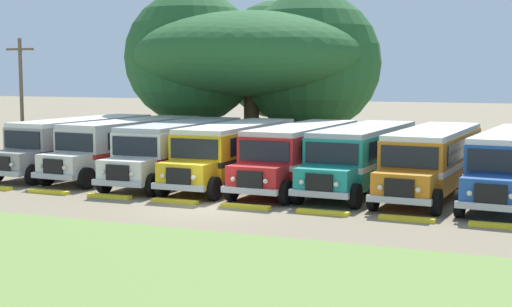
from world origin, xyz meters
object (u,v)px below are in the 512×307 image
at_px(parked_bus_slot_5, 363,154).
at_px(utility_pole, 22,99).
at_px(parked_bus_slot_6, 433,158).
at_px(broad_shade_tree, 258,58).
at_px(parked_bus_slot_3, 236,150).
at_px(parked_bus_slot_4, 301,152).
at_px(parked_bus_slot_0, 81,142).
at_px(parked_bus_slot_2, 180,148).
at_px(parked_bus_slot_1, 130,144).

xyz_separation_m(parked_bus_slot_5, utility_pole, (-19.49, 0.46, 2.23)).
bearing_deg(parked_bus_slot_6, broad_shade_tree, -126.63).
bearing_deg(parked_bus_slot_3, utility_pole, -94.29).
bearing_deg(parked_bus_slot_4, parked_bus_slot_0, -90.10).
height_order(parked_bus_slot_4, broad_shade_tree, broad_shade_tree).
height_order(parked_bus_slot_5, utility_pole, utility_pole).
relative_size(parked_bus_slot_4, parked_bus_slot_6, 1.00).
bearing_deg(parked_bus_slot_5, parked_bus_slot_4, -81.96).
bearing_deg(parked_bus_slot_6, parked_bus_slot_5, -90.09).
bearing_deg(parked_bus_slot_4, utility_pole, -90.82).
height_order(parked_bus_slot_2, parked_bus_slot_6, same).
relative_size(parked_bus_slot_4, broad_shade_tree, 0.69).
xyz_separation_m(parked_bus_slot_1, broad_shade_tree, (2.99, 10.00, 4.59)).
bearing_deg(parked_bus_slot_0, parked_bus_slot_3, 89.55).
height_order(parked_bus_slot_0, parked_bus_slot_3, same).
distance_m(parked_bus_slot_2, broad_shade_tree, 11.62).
distance_m(parked_bus_slot_2, utility_pole, 10.74).
bearing_deg(parked_bus_slot_0, broad_shade_tree, 152.12).
bearing_deg(utility_pole, parked_bus_slot_2, -5.57).
bearing_deg(parked_bus_slot_1, parked_bus_slot_2, 83.02).
bearing_deg(parked_bus_slot_1, parked_bus_slot_5, 94.04).
bearing_deg(utility_pole, parked_bus_slot_0, -4.71).
relative_size(parked_bus_slot_1, parked_bus_slot_3, 1.01).
height_order(parked_bus_slot_1, parked_bus_slot_2, same).
relative_size(parked_bus_slot_5, parked_bus_slot_6, 1.00).
relative_size(parked_bus_slot_0, parked_bus_slot_4, 1.00).
relative_size(parked_bus_slot_0, utility_pole, 1.53).
height_order(parked_bus_slot_4, parked_bus_slot_5, same).
distance_m(parked_bus_slot_0, parked_bus_slot_6, 18.50).
bearing_deg(parked_bus_slot_5, parked_bus_slot_6, 89.52).
height_order(parked_bus_slot_0, broad_shade_tree, broad_shade_tree).
xyz_separation_m(parked_bus_slot_0, broad_shade_tree, (6.06, 9.99, 4.59)).
relative_size(parked_bus_slot_2, parked_bus_slot_5, 1.00).
relative_size(parked_bus_slot_3, parked_bus_slot_4, 1.00).
distance_m(parked_bus_slot_1, parked_bus_slot_4, 9.46).
xyz_separation_m(parked_bus_slot_6, utility_pole, (-22.63, 0.62, 2.23)).
relative_size(parked_bus_slot_1, parked_bus_slot_5, 1.01).
relative_size(parked_bus_slot_1, parked_bus_slot_4, 1.01).
bearing_deg(parked_bus_slot_0, parked_bus_slot_5, 92.92).
bearing_deg(parked_bus_slot_6, parked_bus_slot_4, -86.03).
distance_m(parked_bus_slot_3, broad_shade_tree, 12.00).
height_order(parked_bus_slot_3, utility_pole, utility_pole).
distance_m(parked_bus_slot_0, parked_bus_slot_4, 12.53).
xyz_separation_m(parked_bus_slot_3, broad_shade_tree, (-3.23, 10.61, 4.59)).
height_order(parked_bus_slot_3, parked_bus_slot_4, same).
bearing_deg(parked_bus_slot_2, parked_bus_slot_5, 92.30).
xyz_separation_m(parked_bus_slot_1, parked_bus_slot_2, (3.26, -0.66, 0.00)).
xyz_separation_m(parked_bus_slot_1, utility_pole, (-7.20, 0.36, 2.23)).
bearing_deg(broad_shade_tree, parked_bus_slot_6, -39.55).
height_order(parked_bus_slot_2, parked_bus_slot_5, same).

